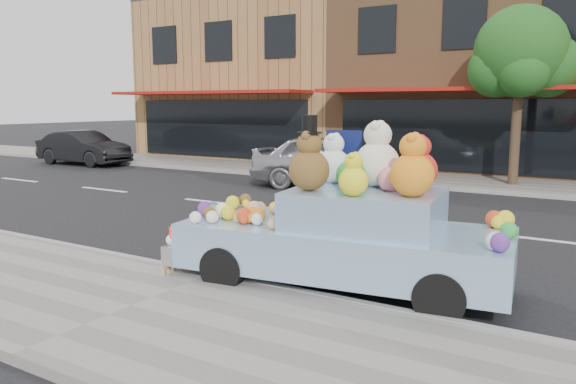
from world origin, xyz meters
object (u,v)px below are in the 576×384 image
Objects in this scene: car_dark at (83,148)px; art_car at (346,228)px; car_silver at (331,161)px; street_tree at (521,60)px.

car_dark is 17.93m from art_car.
car_dark is (-11.53, 0.55, -0.11)m from car_silver.
art_car is (15.78, -8.51, 0.13)m from car_dark.
street_tree is 1.25× the size of car_dark.
car_silver is 11.54m from car_dark.
car_dark is at bearing 77.45° from car_silver.
car_silver is 9.02m from art_car.
car_silver is at bearing -147.95° from street_tree.
art_car reaches higher than car_dark.
street_tree is at bearing -67.77° from car_silver.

